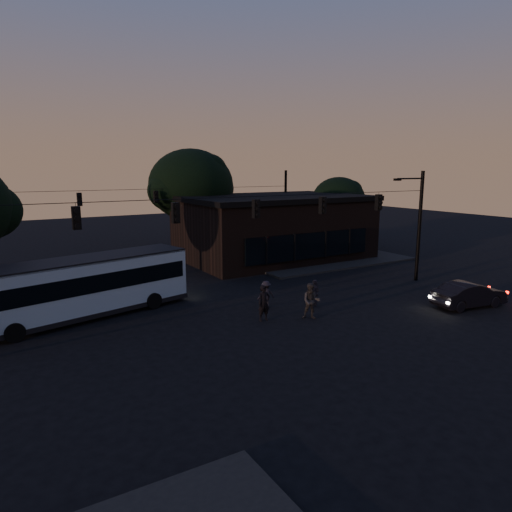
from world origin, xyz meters
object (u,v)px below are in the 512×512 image
pedestrian_b (311,301)px  pedestrian_c (315,293)px  bus (84,284)px  pedestrian_a (264,303)px  car (469,294)px  pedestrian_d (266,294)px  building (274,227)px

pedestrian_b → pedestrian_c: (1.51, 1.60, -0.17)m
bus → pedestrian_a: bearing=-48.1°
bus → car: 20.93m
pedestrian_b → bus: bearing=-177.3°
bus → pedestrian_c: size_ratio=7.41×
bus → pedestrian_d: (8.93, -3.47, -0.99)m
bus → pedestrian_b: 11.75m
pedestrian_c → pedestrian_d: size_ratio=1.01×
building → pedestrian_a: building is taller
car → pedestrian_b: size_ratio=2.30×
pedestrian_a → building: bearing=56.9°
building → car: (1.49, -17.72, -2.00)m
car → pedestrian_c: 8.64m
pedestrian_b → car: bearing=17.0°
building → bus: bearing=-153.8°
bus → pedestrian_c: 12.36m
pedestrian_a → pedestrian_b: pedestrian_b is taller
bus → pedestrian_a: 9.34m
building → pedestrian_c: building is taller
bus → pedestrian_c: bearing=-35.8°
car → pedestrian_d: bearing=68.4°
car → pedestrian_b: (-8.87, 2.93, 0.23)m
building → pedestrian_a: (-9.62, -13.80, -1.78)m
pedestrian_b → building: bearing=98.7°
bus → car: bus is taller
car → pedestrian_c: (-7.36, 4.52, 0.06)m
bus → car: bearing=-39.6°
pedestrian_a → pedestrian_d: (1.28, 1.83, -0.16)m
building → pedestrian_a: 16.91m
building → pedestrian_d: 14.71m
pedestrian_a → pedestrian_c: (3.74, 0.60, -0.16)m
pedestrian_a → pedestrian_d: 2.24m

